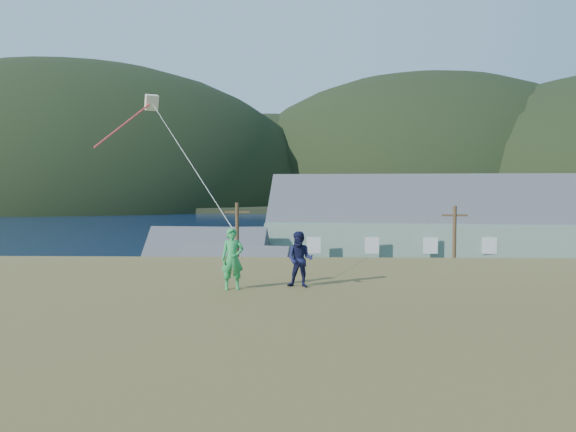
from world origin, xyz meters
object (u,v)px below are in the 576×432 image
object	(u,v)px
lodge	(471,237)
kite_flyer_navy	(300,259)
shed_white	(233,286)
shed_palegreen_far	(279,256)
kite_flyer_green	(232,259)
shed_palegreen_near	(206,268)
wharf	(248,258)

from	to	relation	value
lodge	kite_flyer_navy	size ratio (longest dim) A/B	25.76
shed_white	lodge	bearing A→B (deg)	41.13
shed_white	shed_palegreen_far	xyz separation A→B (m)	(2.60, 17.05, 0.11)
lodge	kite_flyer_green	xyz separation A→B (m)	(-17.63, -38.77, 2.84)
shed_white	kite_flyer_green	distance (m)	27.37
shed_palegreen_near	shed_white	distance (m)	7.62
shed_white	kite_flyer_green	world-z (taller)	kite_flyer_green
shed_palegreen_far	kite_flyer_navy	bearing A→B (deg)	-95.43
shed_palegreen_far	kite_flyer_green	distance (m)	43.98
wharf	shed_palegreen_far	bearing A→B (deg)	-72.94
lodge	shed_white	distance (m)	24.50
shed_palegreen_near	shed_palegreen_far	distance (m)	11.79
lodge	shed_palegreen_far	distance (m)	19.29
wharf	shed_white	bearing A→B (deg)	-86.09
lodge	shed_white	xyz separation A→B (m)	(-21.10, -12.17, -2.64)
shed_white	kite_flyer_navy	size ratio (longest dim) A/B	6.00
shed_palegreen_near	kite_flyer_green	world-z (taller)	kite_flyer_green
wharf	kite_flyer_green	xyz separation A→B (m)	(5.71, -59.43, 7.57)
shed_palegreen_far	kite_flyer_navy	size ratio (longest dim) A/B	7.23
kite_flyer_green	kite_flyer_navy	world-z (taller)	kite_flyer_green
wharf	kite_flyer_navy	world-z (taller)	kite_flyer_navy
shed_palegreen_far	kite_flyer_green	size ratio (longest dim) A/B	6.72
wharf	lodge	size ratio (longest dim) A/B	0.66
shed_palegreen_near	kite_flyer_navy	size ratio (longest dim) A/B	7.32
shed_palegreen_far	shed_white	bearing A→B (deg)	-107.63
kite_flyer_navy	kite_flyer_green	bearing A→B (deg)	-154.07
kite_flyer_green	shed_white	bearing A→B (deg)	86.60
lodge	shed_white	bearing A→B (deg)	-143.85
shed_white	shed_palegreen_far	distance (m)	17.24
shed_palegreen_near	shed_palegreen_far	size ratio (longest dim) A/B	1.01
kite_flyer_navy	shed_palegreen_near	bearing A→B (deg)	117.95
shed_palegreen_near	shed_palegreen_far	world-z (taller)	shed_palegreen_near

